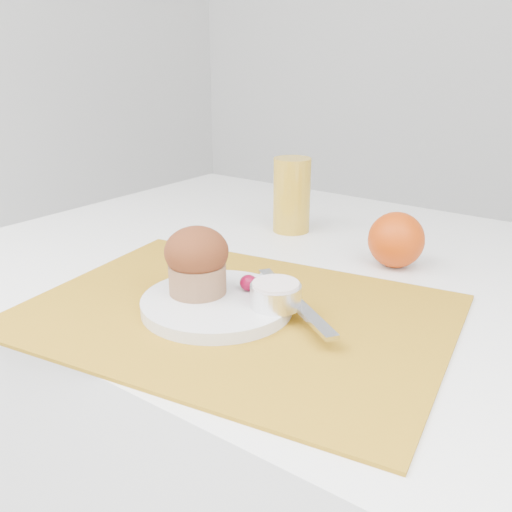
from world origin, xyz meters
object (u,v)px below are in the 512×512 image
Objects in this scene: plate at (217,303)px; muffin at (197,260)px; orange at (396,240)px; table at (333,477)px; juice_glass at (292,195)px.

muffin is at bearing -179.11° from plate.
muffin is (-0.14, -0.28, 0.02)m from orange.
muffin reaches higher than plate.
table is at bearing 67.37° from muffin.
plate is at bearing -105.52° from table.
muffin is (-0.03, -0.00, 0.05)m from plate.
plate is 1.43× the size of juice_glass.
plate is at bearing -71.88° from juice_glass.
juice_glass reaches higher than table.
orange is (0.11, 0.28, 0.03)m from plate.
orange is at bearing -14.12° from juice_glass.
table is at bearing -33.97° from juice_glass.
juice_glass is at bearing 165.88° from orange.
table is 0.48m from juice_glass.
table is 14.60× the size of orange.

